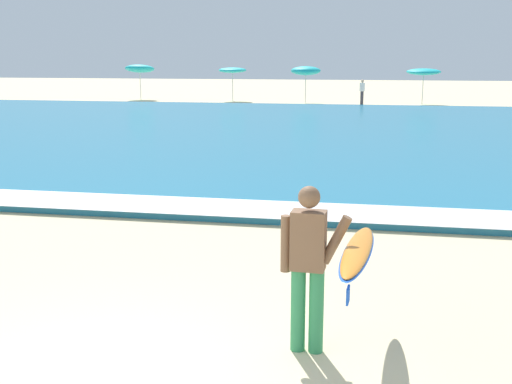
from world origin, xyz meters
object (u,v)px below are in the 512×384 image
surfer_with_board (330,257)px  beach_umbrella_2 (306,71)px  beach_umbrella_3 (424,72)px  beach_umbrella_1 (232,70)px  beachgoer_near_row_left (362,91)px  beach_umbrella_0 (140,69)px

surfer_with_board → beach_umbrella_2: (-4.13, 35.58, 1.07)m
surfer_with_board → beach_umbrella_3: size_ratio=1.08×
surfer_with_board → beach_umbrella_1: beach_umbrella_1 is taller
beach_umbrella_3 → beachgoer_near_row_left: 4.11m
surfer_with_board → beach_umbrella_0: (-16.06, 36.80, 1.14)m
beach_umbrella_2 → beach_umbrella_0: bearing=174.1°
beach_umbrella_1 → beachgoer_near_row_left: bearing=-11.8°
surfer_with_board → beach_umbrella_1: 37.70m
beach_umbrella_1 → beachgoer_near_row_left: (8.84, -1.85, -1.24)m
beach_umbrella_1 → beach_umbrella_3: bearing=-3.7°
beach_umbrella_1 → surfer_with_board: bearing=-75.8°
beach_umbrella_0 → beach_umbrella_1: (6.79, -0.27, -0.08)m
surfer_with_board → beach_umbrella_3: bearing=84.6°
surfer_with_board → beach_umbrella_2: beach_umbrella_2 is taller
surfer_with_board → beach_umbrella_3: 35.88m
beach_umbrella_0 → beach_umbrella_3: size_ratio=1.11×
surfer_with_board → beachgoer_near_row_left: 34.69m
beach_umbrella_2 → beachgoer_near_row_left: size_ratio=1.51×
beach_umbrella_0 → beach_umbrella_1: 6.80m
beach_umbrella_0 → beach_umbrella_1: bearing=-2.3°
beach_umbrella_3 → beach_umbrella_0: bearing=176.8°
surfer_with_board → beach_umbrella_2: 35.83m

